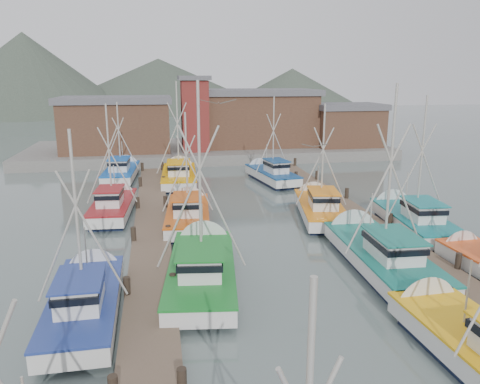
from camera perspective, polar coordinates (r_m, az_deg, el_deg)
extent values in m
plane|color=#4D5D5B|center=(24.31, 6.18, -9.59)|extent=(260.00, 260.00, 0.00)
cube|color=brown|center=(27.07, -10.76, -6.80)|extent=(2.20, 46.00, 0.40)
cylinder|color=black|center=(21.49, -13.60, -11.88)|extent=(0.30, 0.30, 1.50)
cylinder|color=black|center=(27.96, -12.83, -5.68)|extent=(0.30, 0.30, 1.50)
cylinder|color=black|center=(34.64, -12.36, -1.84)|extent=(0.30, 0.30, 1.50)
cylinder|color=black|center=(41.42, -12.04, 0.76)|extent=(0.30, 0.30, 1.50)
cylinder|color=black|center=(48.27, -11.81, 2.62)|extent=(0.30, 0.30, 1.50)
cylinder|color=black|center=(21.44, -8.15, -11.68)|extent=(0.30, 0.30, 1.50)
cylinder|color=black|center=(27.92, -8.71, -5.51)|extent=(0.30, 0.30, 1.50)
cylinder|color=black|center=(34.61, -9.05, -1.70)|extent=(0.30, 0.30, 1.50)
cylinder|color=black|center=(41.39, -9.28, 0.87)|extent=(0.30, 0.30, 1.50)
cylinder|color=black|center=(48.24, -9.44, 2.72)|extent=(0.30, 0.30, 1.50)
cube|color=brown|center=(30.21, 16.93, -4.96)|extent=(2.20, 46.00, 0.40)
cylinder|color=black|center=(24.78, 21.16, -8.90)|extent=(0.30, 0.30, 1.50)
cylinder|color=black|center=(30.56, 14.45, -4.08)|extent=(0.30, 0.30, 1.50)
cylinder|color=black|center=(36.77, 9.98, -0.81)|extent=(0.30, 0.30, 1.50)
cylinder|color=black|center=(43.22, 6.83, 1.51)|extent=(0.30, 0.30, 1.50)
cylinder|color=black|center=(49.82, 4.51, 3.22)|extent=(0.30, 0.30, 1.50)
cylinder|color=black|center=(25.84, 25.00, -8.34)|extent=(0.30, 0.30, 1.50)
cylinder|color=black|center=(31.43, 17.77, -3.81)|extent=(0.30, 0.30, 1.50)
cylinder|color=black|center=(37.49, 12.86, -0.66)|extent=(0.30, 0.30, 1.50)
cylinder|color=black|center=(43.84, 9.34, 1.60)|extent=(0.30, 0.30, 1.50)
cylinder|color=black|center=(50.36, 6.71, 3.28)|extent=(0.30, 0.30, 1.50)
cube|color=gray|center=(59.40, -3.81, 5.11)|extent=(44.00, 16.00, 1.20)
cube|color=brown|center=(56.83, -14.82, 7.69)|extent=(12.00, 8.00, 5.50)
cube|color=#5B5A5F|center=(56.60, -15.02, 10.81)|extent=(12.72, 8.48, 0.70)
cube|color=brown|center=(59.91, 1.91, 8.77)|extent=(14.00, 9.00, 6.20)
cube|color=#5B5A5F|center=(59.70, 1.94, 12.07)|extent=(14.84, 9.54, 0.70)
cube|color=brown|center=(60.43, 12.86, 7.67)|extent=(8.00, 6.00, 4.50)
cube|color=#5B5A5F|center=(60.22, 12.99, 10.13)|extent=(8.48, 6.36, 0.70)
cube|color=maroon|center=(54.72, -5.52, 9.17)|extent=(3.00, 3.00, 8.00)
cube|color=#5B5A5F|center=(54.54, -5.63, 13.63)|extent=(3.60, 3.60, 0.50)
cone|color=#475345|center=(140.76, -24.20, 8.78)|extent=(110.00, 110.00, 42.00)
cone|color=#475345|center=(151.67, -9.72, 10.07)|extent=(140.00, 140.00, 30.00)
cone|color=#475345|center=(147.62, 6.29, 10.08)|extent=(90.00, 90.00, 24.00)
cone|color=silver|center=(21.31, 20.95, -12.38)|extent=(2.72, 1.18, 2.68)
cylinder|color=#B0ACA2|center=(18.59, 26.00, -10.91)|extent=(0.07, 0.07, 2.40)
cube|color=#0F1833|center=(22.76, -4.64, -11.11)|extent=(3.59, 8.27, 0.70)
cube|color=silver|center=(22.49, -4.68, -9.61)|extent=(4.08, 9.40, 0.80)
cube|color=#167926|center=(22.34, -4.69, -8.72)|extent=(4.18, 9.50, 0.10)
cone|color=silver|center=(26.77, -4.40, -6.02)|extent=(2.96, 1.45, 2.84)
cube|color=silver|center=(21.12, -4.81, -8.43)|extent=(2.16, 2.94, 1.10)
cube|color=black|center=(21.03, -4.82, -7.85)|extent=(2.32, 3.22, 0.28)
cube|color=#167926|center=(20.90, -4.84, -6.93)|extent=(2.46, 3.42, 0.07)
cylinder|color=#B0ACA2|center=(20.91, -4.94, 1.84)|extent=(0.14, 0.14, 8.42)
cylinder|color=#B0ACA2|center=(21.16, -6.46, -0.80)|extent=(2.98, 0.47, 6.57)
cylinder|color=#B0ACA2|center=(21.12, -3.30, -0.76)|extent=(2.98, 0.47, 6.57)
cylinder|color=#B0ACA2|center=(23.45, -4.64, -4.43)|extent=(0.08, 0.08, 2.54)
cube|color=#0F1833|center=(25.47, 16.82, -8.89)|extent=(3.06, 8.40, 0.70)
cube|color=silver|center=(25.23, 16.92, -7.52)|extent=(3.47, 9.54, 0.80)
cube|color=#147063|center=(25.10, 16.99, -6.71)|extent=(3.57, 9.64, 0.10)
cone|color=silver|center=(29.35, 13.14, -4.55)|extent=(2.99, 1.23, 2.94)
cube|color=silver|center=(23.95, 18.19, -6.35)|extent=(2.02, 2.91, 1.10)
cube|color=black|center=(23.87, 18.23, -5.83)|extent=(2.16, 3.19, 0.28)
cube|color=#147063|center=(23.76, 18.30, -5.02)|extent=(2.29, 3.39, 0.07)
cylinder|color=#B0ACA2|center=(23.83, 17.87, 2.53)|extent=(0.14, 0.14, 8.26)
cylinder|color=#B0ACA2|center=(23.78, 16.39, 0.22)|extent=(2.95, 0.23, 6.46)
cylinder|color=#B0ACA2|center=(24.29, 18.99, 0.30)|extent=(2.95, 0.23, 6.46)
cylinder|color=#B0ACA2|center=(26.18, 15.66, -2.95)|extent=(0.08, 0.08, 2.63)
cube|color=#0F1833|center=(20.77, -18.24, -14.41)|extent=(2.37, 7.03, 0.70)
cube|color=silver|center=(20.47, -18.38, -12.80)|extent=(2.69, 7.99, 0.80)
cube|color=navy|center=(20.31, -18.46, -11.84)|extent=(2.77, 8.07, 0.10)
cone|color=silver|center=(24.13, -17.20, -8.93)|extent=(2.50, 1.13, 2.48)
cube|color=silver|center=(19.22, -18.95, -11.53)|extent=(1.63, 2.41, 1.10)
cube|color=black|center=(19.12, -19.00, -10.90)|extent=(1.74, 2.65, 0.28)
cube|color=navy|center=(18.98, -19.09, -9.92)|extent=(1.85, 2.81, 0.07)
cylinder|color=#B0ACA2|center=(18.98, -19.30, -2.84)|extent=(0.12, 0.12, 6.69)
cylinder|color=#B0ACA2|center=(19.30, -20.72, -5.13)|extent=(2.40, 0.12, 5.23)
cylinder|color=#B0ACA2|center=(19.14, -17.49, -5.03)|extent=(2.40, 0.12, 5.23)
cylinder|color=#B0ACA2|center=(21.15, -18.24, -7.19)|extent=(0.07, 0.07, 2.39)
cone|color=silver|center=(28.39, 24.62, -6.12)|extent=(2.32, 1.19, 2.28)
cube|color=#0F1833|center=(31.46, -6.33, -3.96)|extent=(2.99, 7.37, 0.70)
cube|color=silver|center=(31.27, -6.36, -2.83)|extent=(3.39, 8.38, 0.80)
cube|color=#C85110|center=(31.16, -6.38, -2.16)|extent=(3.48, 8.47, 0.10)
cone|color=silver|center=(35.24, -6.21, -1.15)|extent=(2.64, 1.33, 2.55)
cube|color=silver|center=(30.07, -6.45, -1.63)|extent=(1.87, 2.59, 1.10)
cube|color=black|center=(30.01, -6.46, -1.20)|extent=(1.99, 2.84, 0.28)
cube|color=#C85110|center=(29.91, -6.48, -0.54)|extent=(2.11, 3.02, 0.07)
cylinder|color=#B0ACA2|center=(30.28, -6.55, 3.61)|extent=(0.12, 0.12, 6.39)
cylinder|color=#B0ACA2|center=(30.44, -7.50, 2.20)|extent=(2.28, 0.29, 4.99)
cylinder|color=#B0ACA2|center=(30.41, -5.53, 2.24)|extent=(2.28, 0.29, 4.99)
cylinder|color=#B0ACA2|center=(32.28, -6.38, 0.65)|extent=(0.07, 0.07, 2.28)
cube|color=#0F1833|center=(33.21, 9.71, -3.11)|extent=(3.67, 7.57, 0.70)
cube|color=silver|center=(33.03, 9.75, -2.03)|extent=(4.17, 8.60, 0.80)
cube|color=orange|center=(32.93, 9.78, -1.40)|extent=(4.26, 8.69, 0.10)
cone|color=silver|center=(37.00, 8.76, -0.51)|extent=(2.74, 1.56, 2.58)
cube|color=silver|center=(31.84, 10.10, -0.88)|extent=(2.09, 2.74, 1.10)
cube|color=black|center=(31.78, 10.12, -0.48)|extent=(2.25, 3.00, 0.28)
cube|color=orange|center=(31.70, 10.14, 0.15)|extent=(2.38, 3.18, 0.07)
cylinder|color=#B0ACA2|center=(32.04, 10.08, 4.46)|extent=(0.13, 0.13, 6.83)
cylinder|color=#B0ACA2|center=(32.10, 9.09, 3.06)|extent=(2.41, 0.54, 5.34)
cylinder|color=#B0ACA2|center=(32.27, 10.94, 3.04)|extent=(2.41, 0.54, 5.34)
cylinder|color=#B0ACA2|center=(34.06, 9.48, 1.24)|extent=(0.08, 0.08, 2.30)
cube|color=#0F1833|center=(34.42, -15.16, -2.80)|extent=(2.64, 6.84, 0.70)
cube|color=silver|center=(34.25, -15.23, -1.76)|extent=(3.00, 7.77, 0.80)
cube|color=maroon|center=(34.15, -15.27, -1.14)|extent=(3.08, 7.86, 0.10)
cone|color=silver|center=(37.93, -14.36, -0.43)|extent=(2.45, 1.26, 2.38)
cube|color=silver|center=(33.13, -15.57, -0.60)|extent=(1.69, 2.39, 1.10)
cube|color=black|center=(33.08, -15.60, -0.21)|extent=(1.80, 2.62, 0.28)
cube|color=maroon|center=(33.00, -15.64, 0.39)|extent=(1.91, 2.78, 0.07)
cylinder|color=#B0ACA2|center=(33.31, -15.68, 4.47)|extent=(0.12, 0.12, 6.79)
cylinder|color=#B0ACA2|center=(33.53, -16.48, 3.09)|extent=(2.42, 0.25, 5.30)
cylinder|color=#B0ACA2|center=(33.36, -14.71, 3.15)|extent=(2.42, 0.25, 5.30)
cylinder|color=#B0ACA2|center=(35.19, -15.06, 1.35)|extent=(0.07, 0.07, 2.29)
cube|color=#0F1833|center=(32.14, 20.40, -4.39)|extent=(3.19, 7.63, 0.70)
cube|color=silver|center=(31.95, 20.49, -3.28)|extent=(3.62, 8.67, 0.80)
cube|color=#127678|center=(31.84, 20.55, -2.63)|extent=(3.71, 8.77, 0.10)
cone|color=silver|center=(35.70, 17.70, -1.55)|extent=(2.76, 1.37, 2.67)
cube|color=silver|center=(30.82, 21.41, -2.14)|extent=(1.97, 2.69, 1.10)
cube|color=black|center=(30.76, 21.45, -1.73)|extent=(2.11, 2.96, 0.28)
cube|color=#127678|center=(30.67, 21.51, -1.08)|extent=(2.23, 3.13, 0.07)
cylinder|color=#B0ACA2|center=(30.89, 21.27, 4.00)|extent=(0.14, 0.14, 7.49)
cylinder|color=#B0ACA2|center=(30.80, 20.18, 2.40)|extent=(2.67, 0.36, 5.85)
cylinder|color=#B0ACA2|center=(31.29, 22.07, 2.40)|extent=(2.67, 0.36, 5.85)
cylinder|color=#B0ACA2|center=(32.88, 19.65, 0.15)|extent=(0.08, 0.08, 2.47)
cube|color=#0F1833|center=(43.74, -7.41, 1.10)|extent=(3.04, 8.10, 0.70)
cube|color=silver|center=(43.60, -7.43, 1.94)|extent=(3.46, 9.21, 0.80)
cube|color=#E69A01|center=(43.53, -7.45, 2.43)|extent=(3.55, 9.30, 0.10)
cone|color=silver|center=(48.07, -7.40, 2.87)|extent=(2.89, 1.26, 2.83)
cube|color=silver|center=(42.35, -7.48, 2.89)|extent=(1.98, 2.82, 1.10)
cube|color=black|center=(42.31, -7.49, 3.20)|extent=(2.11, 3.09, 0.28)
cube|color=#E69A01|center=(42.24, -7.51, 3.68)|extent=(2.24, 3.28, 0.07)
cylinder|color=#B0ACA2|center=(42.73, -7.62, 7.78)|extent=(0.13, 0.13, 8.17)
cylinder|color=#B0ACA2|center=(42.85, -8.36, 6.48)|extent=(2.91, 0.26, 6.38)
cylinder|color=#B0ACA2|center=(42.84, -6.80, 6.52)|extent=(2.91, 0.26, 6.38)
cylinder|color=#B0ACA2|center=(44.91, -7.48, 4.36)|extent=(0.08, 0.08, 2.53)
cube|color=#0F1833|center=(44.07, 3.92, 1.29)|extent=(3.27, 7.09, 0.70)
cube|color=silver|center=(43.94, 3.93, 2.11)|extent=(3.71, 8.06, 0.80)
cube|color=navy|center=(43.86, 3.94, 2.60)|extent=(3.80, 8.15, 0.10)
cone|color=silver|center=(47.49, 2.10, 2.84)|extent=(2.57, 1.47, 2.42)
cube|color=silver|center=(42.91, 4.44, 3.11)|extent=(1.91, 2.54, 1.10)
cube|color=black|center=(42.87, 4.45, 3.41)|extent=(2.05, 2.79, 0.28)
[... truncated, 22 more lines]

